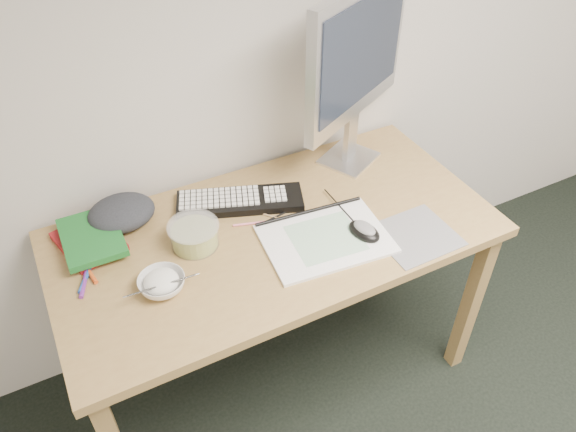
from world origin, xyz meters
The scene contains 18 objects.
desk centered at (-0.34, 1.43, 0.67)m, with size 1.40×0.70×0.75m.
mousepad centered at (0.04, 1.20, 0.75)m, with size 0.24×0.22×0.00m, color gray.
sketchpad centered at (-0.23, 1.31, 0.76)m, with size 0.38×0.27×0.01m, color white.
keyboard centered at (-0.39, 1.60, 0.76)m, with size 0.42×0.13×0.02m, color black.
monitor centered at (0.07, 1.66, 1.15)m, with size 0.50×0.28×0.64m.
mouse centered at (-0.11, 1.28, 0.78)m, with size 0.07×0.12×0.04m, color black.
rice_bowl centered at (-0.74, 1.35, 0.77)m, with size 0.13×0.13×0.04m, color white.
chopsticks centered at (-0.74, 1.33, 0.79)m, with size 0.02×0.02×0.20m, color #B7B8BA.
fruit_tub centered at (-0.59, 1.48, 0.79)m, with size 0.16×0.16×0.08m, color #E9E452.
book_red centered at (-0.88, 1.63, 0.76)m, with size 0.16×0.21×0.02m, color maroon.
book_green centered at (-0.87, 1.63, 0.78)m, with size 0.17×0.24×0.02m, color #196726.
cloth_lump centered at (-0.76, 1.69, 0.79)m, with size 0.18×0.15×0.07m, color #292C32.
pencil_pink centered at (-0.36, 1.48, 0.75)m, with size 0.01×0.01×0.19m, color pink.
pencil_tan centered at (-0.32, 1.48, 0.75)m, with size 0.01×0.01×0.16m, color tan.
pencil_black centered at (-0.29, 1.49, 0.75)m, with size 0.01×0.01×0.16m, color black.
marker_blue centered at (-0.92, 1.50, 0.76)m, with size 0.01×0.01×0.14m, color #204CAF.
marker_orange centered at (-0.91, 1.52, 0.76)m, with size 0.01×0.01×0.14m, color #E4551A.
marker_purple centered at (-0.93, 1.49, 0.76)m, with size 0.01×0.01×0.14m, color #6D2791.
Camera 1 is at (-0.91, 0.24, 1.95)m, focal length 35.00 mm.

